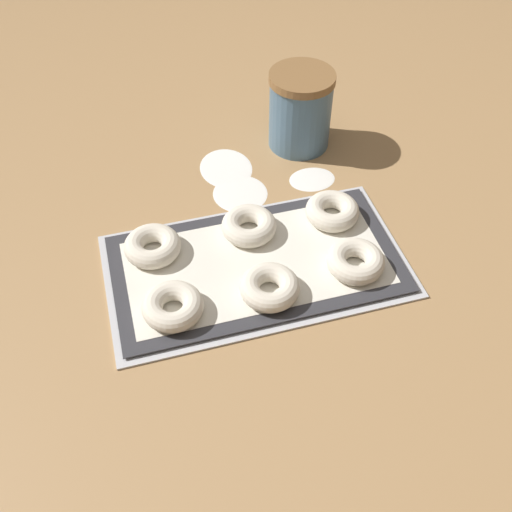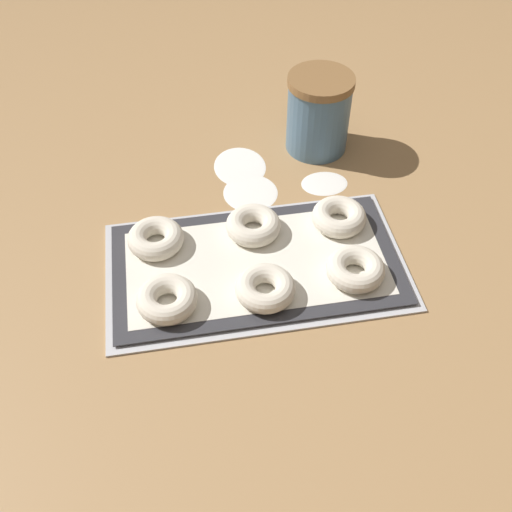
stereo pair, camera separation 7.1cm
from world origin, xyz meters
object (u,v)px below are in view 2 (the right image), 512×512
(bagel_back_right, at_px, (339,217))
(bagel_back_center, at_px, (253,225))
(bagel_back_left, at_px, (156,238))
(flour_canister, at_px, (318,113))
(baking_tray, at_px, (256,265))
(bagel_front_right, at_px, (355,269))
(bagel_front_center, at_px, (265,288))
(bagel_front_left, at_px, (167,299))

(bagel_back_right, bearing_deg, bagel_back_center, 178.44)
(bagel_back_left, relative_size, flour_canister, 0.61)
(baking_tray, height_order, bagel_front_right, bagel_front_right)
(baking_tray, bearing_deg, bagel_front_center, -87.81)
(bagel_front_left, xyz_separation_m, bagel_front_right, (0.31, 0.01, 0.00))
(bagel_front_left, height_order, bagel_back_center, same)
(baking_tray, distance_m, flour_canister, 0.37)
(baking_tray, xyz_separation_m, bagel_back_left, (-0.16, 0.07, 0.02))
(bagel_back_right, height_order, flour_canister, flour_canister)
(bagel_front_center, bearing_deg, bagel_back_left, 139.74)
(bagel_back_left, bearing_deg, bagel_back_center, 1.06)
(baking_tray, xyz_separation_m, bagel_front_right, (0.16, -0.06, 0.02))
(bagel_back_center, height_order, bagel_back_right, same)
(bagel_front_center, distance_m, flour_canister, 0.43)
(bagel_front_left, bearing_deg, flour_canister, 48.64)
(bagel_front_right, bearing_deg, bagel_back_left, 158.51)
(bagel_front_right, bearing_deg, baking_tray, 160.20)
(bagel_back_left, distance_m, bagel_back_center, 0.17)
(bagel_front_left, distance_m, bagel_back_right, 0.35)
(bagel_front_left, height_order, bagel_back_right, same)
(bagel_back_center, bearing_deg, bagel_back_left, -178.94)
(bagel_front_right, xyz_separation_m, bagel_back_center, (-0.15, 0.13, 0.00))
(bagel_back_right, bearing_deg, flour_canister, 85.88)
(bagel_front_center, xyz_separation_m, bagel_back_right, (0.16, 0.14, 0.00))
(bagel_back_left, relative_size, bagel_back_right, 1.00)
(bagel_front_right, height_order, bagel_back_center, same)
(bagel_front_center, height_order, bagel_back_center, same)
(bagel_front_left, xyz_separation_m, bagel_back_center, (0.16, 0.14, 0.00))
(bagel_back_left, xyz_separation_m, flour_canister, (0.35, 0.24, 0.05))
(bagel_back_left, xyz_separation_m, bagel_back_center, (0.17, 0.00, 0.00))
(bagel_front_left, distance_m, bagel_front_right, 0.31)
(baking_tray, distance_m, bagel_front_left, 0.17)
(baking_tray, distance_m, bagel_back_right, 0.18)
(bagel_front_center, bearing_deg, bagel_front_right, 5.54)
(bagel_back_right, bearing_deg, bagel_front_right, -92.59)
(bagel_front_center, height_order, bagel_back_right, same)
(bagel_back_right, distance_m, flour_canister, 0.25)
(baking_tray, relative_size, bagel_front_left, 5.21)
(baking_tray, relative_size, bagel_back_left, 5.21)
(baking_tray, xyz_separation_m, bagel_front_center, (0.00, -0.07, 0.02))
(bagel_back_left, xyz_separation_m, bagel_back_right, (0.33, -0.00, 0.00))
(bagel_front_left, relative_size, bagel_back_right, 1.00)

